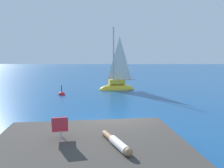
% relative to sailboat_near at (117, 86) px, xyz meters
% --- Properties ---
extents(ground_plane, '(160.00, 160.00, 0.00)m').
position_rel_sailboat_near_xyz_m(ground_plane, '(-0.43, -11.06, -0.36)').
color(ground_plane, navy).
extents(shore_ledge, '(6.39, 4.95, 0.69)m').
position_rel_sailboat_near_xyz_m(shore_ledge, '(-1.20, -14.14, -0.02)').
color(shore_ledge, '#423D38').
rests_on(shore_ledge, ground).
extents(boulder_seaward, '(0.98, 0.90, 0.51)m').
position_rel_sailboat_near_xyz_m(boulder_seaward, '(-2.89, -12.27, -0.36)').
color(boulder_seaward, '#463433').
rests_on(boulder_seaward, ground).
extents(boulder_inland, '(0.96, 1.01, 0.64)m').
position_rel_sailboat_near_xyz_m(boulder_inland, '(0.18, -11.41, -0.36)').
color(boulder_inland, '#3C3F3C').
rests_on(boulder_inland, ground).
extents(sailboat_near, '(3.67, 1.94, 6.66)m').
position_rel_sailboat_near_xyz_m(sailboat_near, '(0.00, 0.00, 0.00)').
color(sailboat_near, yellow).
rests_on(sailboat_near, ground).
extents(person_sunbather, '(0.88, 1.65, 0.25)m').
position_rel_sailboat_near_xyz_m(person_sunbather, '(-0.34, -14.58, 0.44)').
color(person_sunbather, white).
rests_on(person_sunbather, shore_ledge).
extents(beach_chair, '(0.59, 0.68, 0.80)m').
position_rel_sailboat_near_xyz_m(beach_chair, '(-2.08, -14.12, 0.77)').
color(beach_chair, '#E03342').
rests_on(beach_chair, shore_ledge).
extents(marker_buoy, '(0.56, 0.56, 1.13)m').
position_rel_sailboat_near_xyz_m(marker_buoy, '(-4.79, -2.80, -0.35)').
color(marker_buoy, red).
rests_on(marker_buoy, ground).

